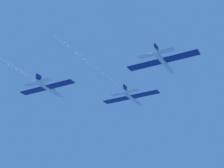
% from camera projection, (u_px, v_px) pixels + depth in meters
% --- Properties ---
extents(jet_lead, '(16.08, 42.00, 2.66)m').
position_uv_depth(jet_lead, '(113.00, 83.00, 84.75)').
color(jet_lead, silver).
extents(jet_left_wing, '(16.08, 37.20, 2.66)m').
position_uv_depth(jet_left_wing, '(26.00, 75.00, 81.50)').
color(jet_left_wing, silver).
extents(jet_right_wing, '(16.08, 41.99, 2.66)m').
position_uv_depth(jet_right_wing, '(144.00, 39.00, 66.08)').
color(jet_right_wing, silver).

